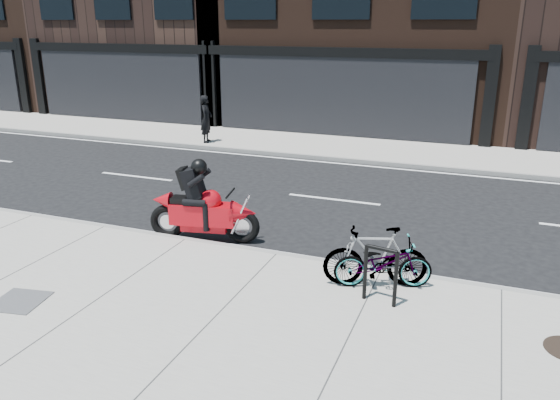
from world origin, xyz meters
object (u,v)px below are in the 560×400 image
at_px(utility_grate, 19,301).
at_px(pedestrian, 206,119).
at_px(bicycle_front, 383,263).
at_px(bicycle_rear, 375,257).
at_px(bike_rack, 381,270).
at_px(motorcycle, 208,208).

bearing_deg(utility_grate, pedestrian, 104.31).
distance_m(bicycle_front, bicycle_rear, 0.16).
xyz_separation_m(bike_rack, bicycle_rear, (-0.19, 0.56, -0.03)).
bearing_deg(bicycle_rear, motorcycle, -124.61).
bearing_deg(utility_grate, bicycle_rear, 26.86).
bearing_deg(pedestrian, bike_rack, -151.90).
height_order(bicycle_front, pedestrian, pedestrian).
height_order(bike_rack, bicycle_front, bike_rack).
relative_size(motorcycle, utility_grate, 3.09).
height_order(bicycle_rear, utility_grate, bicycle_rear).
xyz_separation_m(bicycle_front, utility_grate, (-5.23, -2.58, -0.42)).
xyz_separation_m(bicycle_front, bicycle_rear, (-0.13, 0.00, 0.09)).
height_order(motorcycle, utility_grate, motorcycle).
distance_m(bicycle_front, pedestrian, 12.26).
distance_m(motorcycle, utility_grate, 3.93).
xyz_separation_m(bike_rack, utility_grate, (-5.29, -2.03, -0.54)).
bearing_deg(bike_rack, bicycle_rear, 109.11).
xyz_separation_m(bike_rack, motorcycle, (-3.85, 1.58, 0.03)).
bearing_deg(bicycle_rear, bike_rack, 0.14).
xyz_separation_m(bicycle_rear, motorcycle, (-3.66, 1.02, 0.06)).
height_order(motorcycle, pedestrian, pedestrian).
bearing_deg(utility_grate, bike_rack, 20.95).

